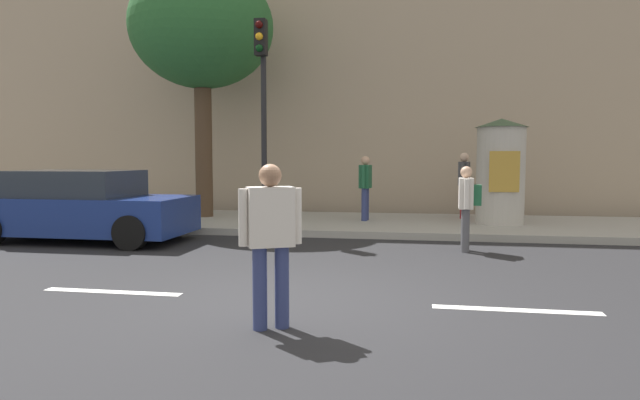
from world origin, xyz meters
name	(u,v)px	position (x,y,z in m)	size (l,w,h in m)	color
ground_plane	(301,301)	(0.00, 0.00, 0.00)	(80.00, 80.00, 0.00)	#232326
sidewalk_curb	(360,224)	(0.00, 7.00, 0.07)	(36.00, 4.00, 0.15)	#9E9B93
lane_markings	(301,300)	(0.00, 0.00, 0.00)	(25.80, 0.16, 0.01)	silver
building_backdrop	(376,35)	(0.00, 12.00, 5.65)	(36.00, 5.00, 11.31)	tan
traffic_light	(262,90)	(-1.93, 5.24, 3.11)	(0.24, 0.45, 4.42)	black
poster_column	(501,171)	(3.23, 6.90, 1.37)	(1.18, 1.18, 2.41)	#B2ADA3
street_tree	(202,29)	(-4.08, 7.27, 4.93)	(3.62, 3.62, 6.37)	#4C3826
pedestrian_tallest	(467,201)	(2.21, 3.82, 0.90)	(0.39, 0.61, 1.52)	#4C4C51
pedestrian_in_red_top	(271,233)	(-0.08, -1.08, 0.94)	(0.56, 0.41, 1.61)	navy
pedestrian_with_bag	(464,180)	(2.51, 8.00, 1.12)	(0.33, 0.60, 1.65)	maroon
pedestrian_with_backpack	(365,183)	(0.11, 7.07, 1.05)	(0.29, 0.58, 1.56)	navy
parked_car_blue	(82,207)	(-5.25, 3.76, 0.69)	(4.18, 1.94, 1.42)	navy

